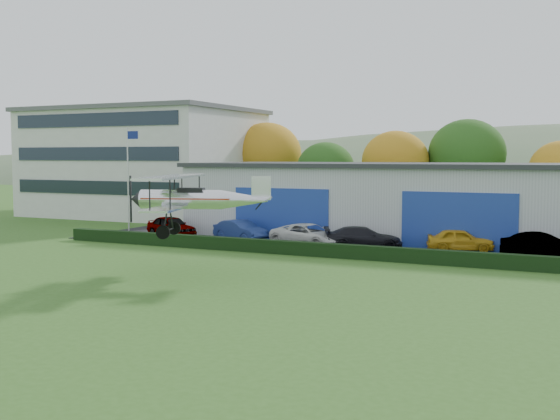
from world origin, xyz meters
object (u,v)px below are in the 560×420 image
at_px(office_block, 145,162).
at_px(flagpole, 129,169).
at_px(biplane, 193,197).
at_px(car_1, 241,230).
at_px(car_3, 363,238).
at_px(car_5, 543,247).
at_px(hangar, 475,202).
at_px(car_2, 309,235).
at_px(car_0, 171,226).
at_px(car_4, 460,240).

height_order(office_block, flagpole, office_block).
height_order(office_block, biplane, office_block).
bearing_deg(flagpole, car_1, -9.36).
bearing_deg(car_3, car_5, -114.11).
bearing_deg(office_block, hangar, -12.01).
bearing_deg(hangar, car_5, -58.26).
height_order(flagpole, car_2, flagpole).
relative_size(car_2, biplane, 0.66).
distance_m(flagpole, biplane, 20.74).
distance_m(car_0, biplane, 16.16).
relative_size(car_0, car_5, 0.96).
xyz_separation_m(car_0, car_5, (24.80, -0.27, 0.01)).
bearing_deg(biplane, office_block, 111.89).
distance_m(car_1, car_2, 5.42).
relative_size(car_3, car_5, 1.05).
bearing_deg(car_3, car_0, 64.59).
relative_size(office_block, car_3, 4.26).
xyz_separation_m(car_1, car_2, (5.37, -0.73, 0.02)).
relative_size(office_block, car_1, 4.80).
distance_m(car_0, car_5, 24.80).
bearing_deg(car_5, office_block, 60.85).
xyz_separation_m(car_2, car_5, (13.88, 0.33, 0.03)).
bearing_deg(car_1, car_0, 112.96).
height_order(hangar, office_block, office_block).
distance_m(office_block, biplane, 35.80).
relative_size(office_block, car_5, 4.48).
bearing_deg(car_5, car_4, 62.13).
bearing_deg(office_block, car_4, -21.91).
relative_size(car_1, car_3, 0.89).
bearing_deg(hangar, car_1, -151.44).
distance_m(car_1, biplane, 13.65).
distance_m(office_block, car_3, 31.84).
height_order(car_0, car_2, car_0).
height_order(car_3, car_4, car_3).
xyz_separation_m(hangar, office_block, (-33.00, 7.02, 2.56)).
relative_size(car_1, biplane, 0.54).
distance_m(flagpole, car_3, 20.05).
height_order(office_block, car_5, office_block).
distance_m(hangar, car_3, 9.95).
xyz_separation_m(car_0, car_4, (19.98, 1.53, -0.07)).
distance_m(car_3, car_4, 5.87).
xyz_separation_m(office_block, car_0, (13.24, -14.89, -4.41)).
bearing_deg(flagpole, car_4, -0.82).
bearing_deg(car_0, hangar, -45.71).
height_order(hangar, car_5, hangar).
bearing_deg(car_2, biplane, -169.09).
bearing_deg(office_block, biplane, -49.85).
height_order(car_1, biplane, biplane).
xyz_separation_m(flagpole, car_0, (5.12, -1.89, -3.98)).
height_order(car_0, car_3, car_0).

